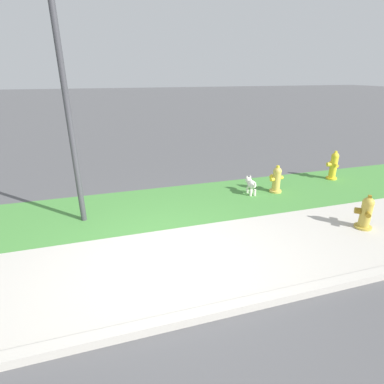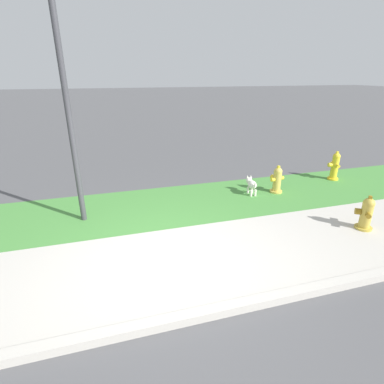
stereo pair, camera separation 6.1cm
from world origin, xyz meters
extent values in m
plane|color=#515154|center=(0.00, 0.00, 0.00)|extent=(120.00, 120.00, 0.00)
cube|color=#BCB7AD|center=(0.00, 0.00, 0.01)|extent=(18.00, 2.24, 0.01)
cube|color=#47893D|center=(0.00, 2.25, 0.00)|extent=(18.00, 2.27, 0.01)
cube|color=#BCB7AD|center=(0.00, -1.20, 0.06)|extent=(18.00, 0.16, 0.12)
cylinder|color=gold|center=(3.26, 2.27, 0.03)|extent=(0.31, 0.31, 0.05)
cylinder|color=gold|center=(3.26, 2.27, 0.30)|extent=(0.20, 0.20, 0.50)
sphere|color=gold|center=(3.26, 2.27, 0.55)|extent=(0.21, 0.21, 0.21)
cube|color=yellow|center=(3.26, 2.27, 0.67)|extent=(0.07, 0.07, 0.06)
cylinder|color=yellow|center=(3.12, 2.24, 0.36)|extent=(0.11, 0.11, 0.09)
cylinder|color=yellow|center=(3.41, 2.29, 0.36)|extent=(0.11, 0.11, 0.09)
cylinder|color=yellow|center=(3.24, 2.41, 0.36)|extent=(0.14, 0.12, 0.12)
cylinder|color=yellow|center=(5.33, 2.68, 0.03)|extent=(0.30, 0.30, 0.05)
cylinder|color=yellow|center=(5.33, 2.68, 0.36)|extent=(0.19, 0.19, 0.62)
sphere|color=yellow|center=(5.33, 2.68, 0.67)|extent=(0.20, 0.20, 0.20)
cube|color=yellow|center=(5.33, 2.68, 0.79)|extent=(0.07, 0.07, 0.06)
cylinder|color=yellow|center=(5.31, 2.54, 0.43)|extent=(0.11, 0.11, 0.09)
cylinder|color=yellow|center=(5.36, 2.82, 0.43)|extent=(0.11, 0.11, 0.09)
cylinder|color=yellow|center=(5.19, 2.71, 0.43)|extent=(0.12, 0.14, 0.12)
cylinder|color=gold|center=(3.87, 0.09, 0.03)|extent=(0.32, 0.32, 0.05)
cylinder|color=gold|center=(3.87, 0.09, 0.29)|extent=(0.20, 0.20, 0.49)
sphere|color=gold|center=(3.87, 0.09, 0.54)|extent=(0.21, 0.21, 0.21)
cube|color=olive|center=(3.87, 0.09, 0.66)|extent=(0.08, 0.08, 0.06)
cylinder|color=olive|center=(3.79, -0.03, 0.35)|extent=(0.13, 0.13, 0.09)
cylinder|color=olive|center=(3.96, 0.21, 0.35)|extent=(0.13, 0.13, 0.09)
cylinder|color=olive|center=(3.75, 0.17, 0.35)|extent=(0.15, 0.16, 0.12)
ellipsoid|color=silver|center=(2.59, 2.29, 0.26)|extent=(0.22, 0.34, 0.20)
sphere|color=silver|center=(2.61, 2.50, 0.30)|extent=(0.16, 0.16, 0.16)
sphere|color=black|center=(2.62, 2.58, 0.29)|extent=(0.03, 0.03, 0.03)
cone|color=silver|center=(2.57, 2.51, 0.40)|extent=(0.06, 0.06, 0.07)
cone|color=silver|center=(2.65, 2.51, 0.40)|extent=(0.06, 0.06, 0.07)
cylinder|color=silver|center=(2.55, 2.40, 0.08)|extent=(0.06, 0.06, 0.16)
cylinder|color=silver|center=(2.66, 2.39, 0.08)|extent=(0.06, 0.06, 0.16)
cylinder|color=silver|center=(2.53, 2.20, 0.08)|extent=(0.06, 0.06, 0.16)
cylinder|color=silver|center=(2.64, 2.19, 0.08)|extent=(0.06, 0.06, 0.16)
cylinder|color=silver|center=(2.58, 2.11, 0.32)|extent=(0.04, 0.04, 0.11)
cylinder|color=#3D3D42|center=(-1.35, 2.04, 2.02)|extent=(0.11, 0.11, 4.04)
camera|label=1|loc=(-0.82, -3.89, 2.83)|focal=28.00mm
camera|label=2|loc=(-0.76, -3.91, 2.83)|focal=28.00mm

